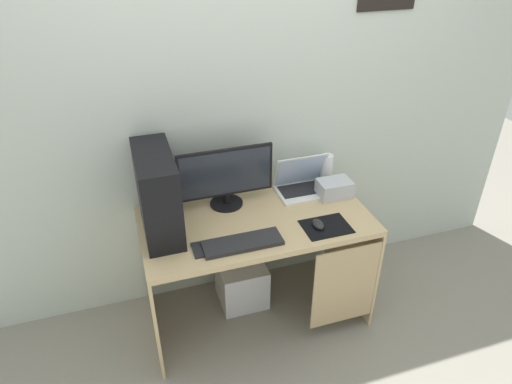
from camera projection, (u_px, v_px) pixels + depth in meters
ground_plane at (256, 311)px, 2.98m from camera, size 8.00×8.00×0.00m
wall_back at (236, 100)px, 2.61m from camera, size 4.00×0.05×2.60m
desk at (259, 241)px, 2.68m from camera, size 1.30×0.67×0.73m
pc_tower at (157, 193)px, 2.41m from camera, size 0.19×0.49×0.46m
monitor at (226, 177)px, 2.63m from camera, size 0.56×0.20×0.37m
laptop at (303, 184)px, 2.85m from camera, size 0.34×0.23×0.23m
speaker at (327, 169)px, 2.90m from camera, size 0.07×0.07×0.20m
projector at (334, 188)px, 2.79m from camera, size 0.20×0.14×0.10m
keyboard at (242, 243)px, 2.40m from camera, size 0.42×0.14×0.02m
mousepad at (326, 227)px, 2.54m from camera, size 0.26×0.20×0.00m
mouse_left at (318, 224)px, 2.52m from camera, size 0.06×0.10×0.03m
cell_phone at (199, 250)px, 2.36m from camera, size 0.07×0.13×0.01m
subwoofer at (242, 282)px, 3.00m from camera, size 0.30×0.30×0.30m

